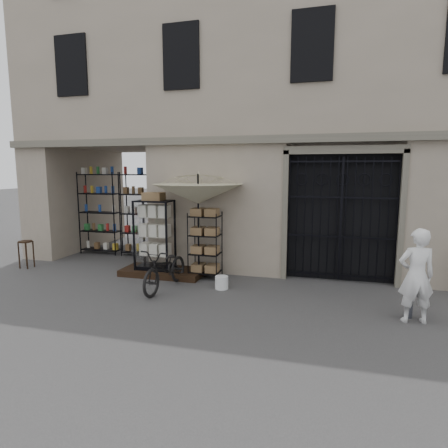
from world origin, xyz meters
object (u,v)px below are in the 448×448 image
(wire_rack, at_px, (205,246))
(white_bucket, at_px, (222,282))
(bicycle, at_px, (166,289))
(market_umbrella, at_px, (198,189))
(wooden_stool, at_px, (26,254))
(steel_bollard, at_px, (409,296))
(display_cabinet, at_px, (155,238))
(shopkeeper, at_px, (413,322))

(wire_rack, xyz_separation_m, white_bucket, (0.60, -0.70, -0.64))
(wire_rack, xyz_separation_m, bicycle, (-0.55, -1.04, -0.77))
(white_bucket, distance_m, bicycle, 1.21)
(market_umbrella, distance_m, wooden_stool, 5.03)
(market_umbrella, relative_size, bicycle, 1.68)
(wire_rack, xyz_separation_m, market_umbrella, (-0.14, -0.07, 1.36))
(white_bucket, distance_m, steel_bollard, 3.66)
(white_bucket, bearing_deg, display_cabinet, 161.47)
(wire_rack, bearing_deg, white_bucket, -44.50)
(display_cabinet, height_order, market_umbrella, market_umbrella)
(market_umbrella, height_order, steel_bollard, market_umbrella)
(wire_rack, bearing_deg, bicycle, -113.26)
(wooden_stool, bearing_deg, white_bucket, -3.69)
(white_bucket, relative_size, steel_bollard, 0.38)
(market_umbrella, bearing_deg, display_cabinet, -179.87)
(white_bucket, xyz_separation_m, bicycle, (-1.15, -0.34, -0.14))
(wire_rack, distance_m, wooden_stool, 4.87)
(wooden_stool, distance_m, steel_bollard, 9.09)
(white_bucket, bearing_deg, market_umbrella, 139.65)
(display_cabinet, height_order, bicycle, display_cabinet)
(market_umbrella, xyz_separation_m, shopkeeper, (4.37, -1.50, -2.14))
(white_bucket, xyz_separation_m, wooden_stool, (-5.44, 0.35, 0.24))
(market_umbrella, relative_size, steel_bollard, 3.90)
(white_bucket, relative_size, bicycle, 0.16)
(display_cabinet, bearing_deg, market_umbrella, -12.64)
(display_cabinet, distance_m, market_umbrella, 1.67)
(display_cabinet, relative_size, white_bucket, 6.36)
(wire_rack, relative_size, bicycle, 0.90)
(bicycle, distance_m, steel_bollard, 4.77)
(bicycle, xyz_separation_m, shopkeeper, (4.78, -0.53, 0.00))
(white_bucket, xyz_separation_m, shopkeeper, (3.63, -0.87, -0.14))
(steel_bollard, bearing_deg, bicycle, 175.88)
(display_cabinet, bearing_deg, shopkeeper, -28.02)
(market_umbrella, bearing_deg, shopkeeper, -18.95)
(steel_bollard, bearing_deg, wire_rack, 161.76)
(bicycle, bearing_deg, market_umbrella, 71.42)
(white_bucket, bearing_deg, shopkeeper, -13.52)
(shopkeeper, bearing_deg, white_bucket, -23.63)
(market_umbrella, bearing_deg, wire_rack, 27.01)
(wooden_stool, bearing_deg, bicycle, -9.15)
(white_bucket, bearing_deg, steel_bollard, -10.75)
(wire_rack, distance_m, white_bucket, 1.12)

